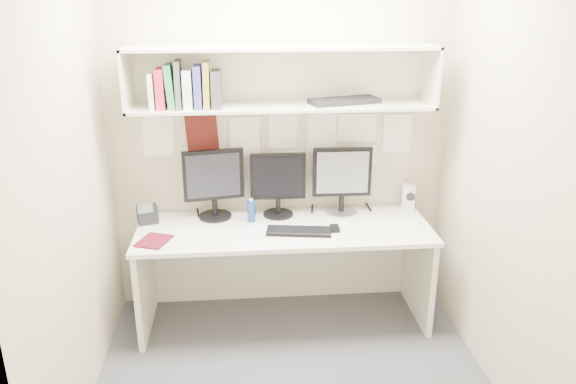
{
  "coord_description": "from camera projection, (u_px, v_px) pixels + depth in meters",
  "views": [
    {
      "loc": [
        -0.28,
        -2.87,
        2.25
      ],
      "look_at": [
        -0.0,
        0.35,
        1.09
      ],
      "focal_mm": 35.0,
      "sensor_mm": 36.0,
      "label": 1
    }
  ],
  "objects": [
    {
      "name": "wall_back",
      "position": [
        280.0,
        133.0,
        3.97
      ],
      "size": [
        2.4,
        0.02,
        2.6
      ],
      "primitive_type": "cube",
      "color": "#BDAD90",
      "rests_on": "ground"
    },
    {
      "name": "wall_right",
      "position": [
        507.0,
        171.0,
        3.13
      ],
      "size": [
        0.02,
        2.0,
        2.6
      ],
      "primitive_type": "cube",
      "color": "#BDAD90",
      "rests_on": "ground"
    },
    {
      "name": "wall_front",
      "position": [
        319.0,
        261.0,
        2.1
      ],
      "size": [
        2.4,
        0.02,
        2.6
      ],
      "primitive_type": "cube",
      "color": "#BDAD90",
      "rests_on": "ground"
    },
    {
      "name": "wall_left",
      "position": [
        66.0,
        184.0,
        2.94
      ],
      "size": [
        0.02,
        2.0,
        2.6
      ],
      "primitive_type": "cube",
      "color": "#BDAD90",
      "rests_on": "ground"
    },
    {
      "name": "overhead_hutch",
      "position": [
        281.0,
        76.0,
        3.7
      ],
      "size": [
        2.0,
        0.38,
        0.4
      ],
      "color": "silver",
      "rests_on": "wall_back"
    },
    {
      "name": "hutch_tray",
      "position": [
        344.0,
        101.0,
        3.75
      ],
      "size": [
        0.5,
        0.3,
        0.03
      ],
      "primitive_type": "cube",
      "rotation": [
        0.0,
        0.0,
        0.27
      ],
      "color": "black",
      "rests_on": "overhead_hutch"
    },
    {
      "name": "maroon_notebook",
      "position": [
        154.0,
        241.0,
        3.6
      ],
      "size": [
        0.24,
        0.27,
        0.01
      ],
      "primitive_type": "cube",
      "rotation": [
        0.0,
        0.0,
        -0.36
      ],
      "color": "#510E19",
      "rests_on": "desk"
    },
    {
      "name": "desk_phone",
      "position": [
        147.0,
        214.0,
        3.88
      ],
      "size": [
        0.16,
        0.15,
        0.16
      ],
      "rotation": [
        0.0,
        0.0,
        0.3
      ],
      "color": "black",
      "rests_on": "desk"
    },
    {
      "name": "book_stack",
      "position": [
        186.0,
        87.0,
        3.56
      ],
      "size": [
        0.45,
        0.19,
        0.3
      ],
      "color": "white",
      "rests_on": "overhead_hutch"
    },
    {
      "name": "speaker",
      "position": [
        409.0,
        197.0,
        4.13
      ],
      "size": [
        0.12,
        0.12,
        0.18
      ],
      "rotation": [
        0.0,
        0.0,
        -0.32
      ],
      "color": "silver",
      "rests_on": "desk"
    },
    {
      "name": "monitor_left",
      "position": [
        214.0,
        181.0,
        3.91
      ],
      "size": [
        0.42,
        0.23,
        0.49
      ],
      "rotation": [
        0.0,
        0.0,
        0.18
      ],
      "color": "black",
      "rests_on": "desk"
    },
    {
      "name": "monitor_center",
      "position": [
        278.0,
        182.0,
        3.96
      ],
      "size": [
        0.39,
        0.22,
        0.46
      ],
      "rotation": [
        0.0,
        0.0,
        -0.01
      ],
      "color": "black",
      "rests_on": "desk"
    },
    {
      "name": "blue_bottle",
      "position": [
        251.0,
        211.0,
        3.9
      ],
      "size": [
        0.05,
        0.05,
        0.17
      ],
      "color": "navy",
      "rests_on": "desk"
    },
    {
      "name": "floor",
      "position": [
        293.0,
        376.0,
        3.48
      ],
      "size": [
        2.4,
        2.0,
        0.01
      ],
      "primitive_type": "cube",
      "color": "#424246",
      "rests_on": "ground"
    },
    {
      "name": "monitor_right",
      "position": [
        342.0,
        178.0,
        3.99
      ],
      "size": [
        0.42,
        0.23,
        0.49
      ],
      "rotation": [
        0.0,
        0.0,
        -0.02
      ],
      "color": "#A5A5AA",
      "rests_on": "desk"
    },
    {
      "name": "keyboard",
      "position": [
        299.0,
        231.0,
        3.74
      ],
      "size": [
        0.45,
        0.21,
        0.02
      ],
      "primitive_type": "cube",
      "rotation": [
        0.0,
        0.0,
        -0.15
      ],
      "color": "black",
      "rests_on": "desk"
    },
    {
      "name": "mouse",
      "position": [
        335.0,
        228.0,
        3.77
      ],
      "size": [
        0.06,
        0.09,
        0.03
      ],
      "primitive_type": "cube",
      "rotation": [
        0.0,
        0.0,
        0.01
      ],
      "color": "black",
      "rests_on": "desk"
    },
    {
      "name": "pinned_papers",
      "position": [
        280.0,
        140.0,
        3.98
      ],
      "size": [
        1.92,
        0.01,
        0.48
      ],
      "primitive_type": null,
      "color": "white",
      "rests_on": "wall_back"
    },
    {
      "name": "desk",
      "position": [
        284.0,
        274.0,
        3.96
      ],
      "size": [
        2.0,
        0.7,
        0.73
      ],
      "color": "silver",
      "rests_on": "floor"
    }
  ]
}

